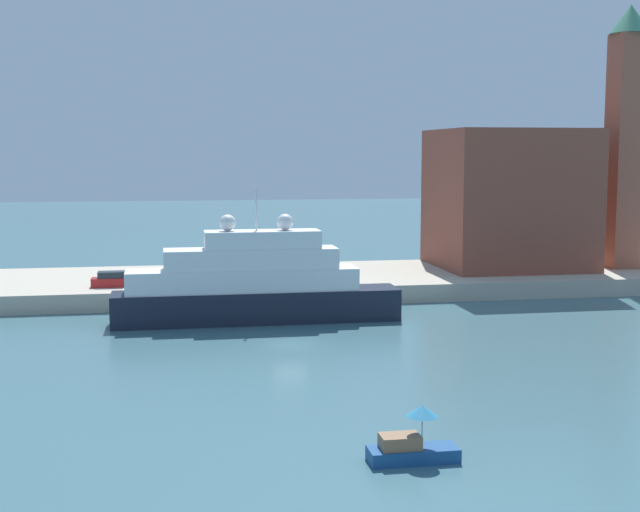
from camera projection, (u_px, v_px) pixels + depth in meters
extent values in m
plane|color=#3D6670|center=(290.00, 344.00, 66.44)|extent=(400.00, 400.00, 0.00)
cube|color=#B7AD99|center=(256.00, 283.00, 91.44)|extent=(110.00, 19.35, 1.76)
cube|color=black|center=(257.00, 306.00, 75.18)|extent=(24.65, 4.09, 2.75)
cube|color=white|center=(243.00, 280.00, 74.69)|extent=(19.72, 3.76, 1.91)
cube|color=white|center=(251.00, 258.00, 74.60)|extent=(14.79, 3.43, 1.74)
cube|color=white|center=(262.00, 239.00, 74.57)|extent=(9.86, 3.11, 1.52)
cylinder|color=silver|center=(256.00, 210.00, 74.18)|extent=(0.16, 0.16, 3.62)
sphere|color=white|center=(285.00, 222.00, 74.74)|extent=(1.41, 1.41, 1.41)
sphere|color=white|center=(228.00, 223.00, 73.89)|extent=(1.41, 1.41, 1.41)
cube|color=navy|center=(413.00, 454.00, 41.34)|extent=(4.30, 1.57, 0.68)
cube|color=#8C6647|center=(400.00, 442.00, 41.15)|extent=(1.89, 1.25, 0.65)
cylinder|color=#B2B2B2|center=(422.00, 432.00, 41.29)|extent=(0.06, 0.06, 1.50)
cone|color=teal|center=(422.00, 411.00, 41.16)|extent=(1.51, 1.51, 0.53)
cube|color=brown|center=(508.00, 198.00, 97.33)|extent=(15.76, 15.03, 15.32)
cube|color=#93513D|center=(625.00, 152.00, 95.97)|extent=(3.44, 3.44, 25.58)
cone|color=#387A5B|center=(631.00, 19.00, 94.26)|extent=(4.47, 4.47, 3.11)
cube|color=#B21E1E|center=(114.00, 282.00, 83.51)|extent=(4.20, 1.69, 0.86)
cube|color=#262D33|center=(111.00, 275.00, 83.38)|extent=(2.52, 1.52, 0.60)
cylinder|color=#334C8C|center=(147.00, 283.00, 81.40)|extent=(0.36, 0.36, 1.38)
sphere|color=tan|center=(146.00, 274.00, 81.31)|extent=(0.24, 0.24, 0.24)
cylinder|color=black|center=(274.00, 283.00, 83.41)|extent=(0.37, 0.37, 0.69)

